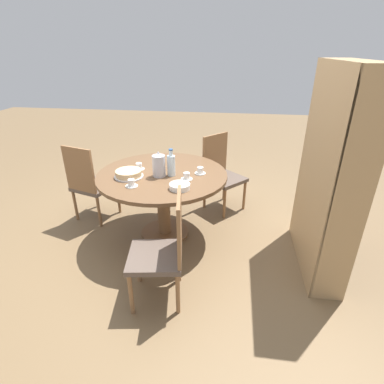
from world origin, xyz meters
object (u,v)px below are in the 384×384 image
object	(u,v)px
chair_c	(221,172)
bookshelf	(327,178)
cup_d	(131,184)
chair_b	(164,249)
coffee_pot	(159,165)
cup_c	(187,177)
cup_a	(139,167)
water_bottle	(171,165)
cup_b	(200,171)
chair_a	(90,183)
cake_main	(129,174)

from	to	relation	value
chair_c	bookshelf	bearing A→B (deg)	-94.22
chair_c	cup_d	bearing A→B (deg)	-173.43
chair_b	coffee_pot	world-z (taller)	coffee_pot
chair_b	chair_c	world-z (taller)	same
cup_c	cup_a	bearing A→B (deg)	-109.69
cup_a	cup_d	bearing A→B (deg)	7.68
water_bottle	bookshelf	bearing A→B (deg)	81.53
chair_c	cup_b	size ratio (longest dim) A/B	8.23
cup_a	cup_c	world-z (taller)	same
water_bottle	chair_a	bearing A→B (deg)	-103.58
chair_b	bookshelf	xyz separation A→B (m)	(-0.67, 1.31, 0.39)
cup_a	cup_b	bearing A→B (deg)	87.51
chair_b	cup_a	world-z (taller)	chair_b
chair_c	water_bottle	distance (m)	0.98
cup_c	coffee_pot	bearing A→B (deg)	-99.63
coffee_pot	water_bottle	size ratio (longest dim) A/B	0.92
chair_b	coffee_pot	bearing A→B (deg)	-173.91
chair_b	coffee_pot	size ratio (longest dim) A/B	3.69
cup_a	cup_b	distance (m)	0.65
cup_c	cup_d	bearing A→B (deg)	-64.25
water_bottle	cake_main	world-z (taller)	water_bottle
cup_c	cup_d	size ratio (longest dim) A/B	1.00
water_bottle	chair_b	bearing A→B (deg)	6.96
water_bottle	coffee_pot	bearing A→B (deg)	-74.02
cup_b	bookshelf	bearing A→B (deg)	75.53
coffee_pot	cake_main	xyz separation A→B (m)	(0.07, -0.29, -0.08)
chair_c	cup_b	bearing A→B (deg)	-153.09
chair_a	chair_c	world-z (taller)	same
coffee_pot	cup_a	distance (m)	0.30
coffee_pot	cake_main	bearing A→B (deg)	-77.08
chair_b	cake_main	xyz separation A→B (m)	(-0.78, -0.52, 0.29)
coffee_pot	cup_b	distance (m)	0.42
water_bottle	cup_c	world-z (taller)	water_bottle
cup_d	cup_a	bearing A→B (deg)	-172.32
water_bottle	cup_b	size ratio (longest dim) A/B	2.41
chair_c	cake_main	size ratio (longest dim) A/B	3.28
cake_main	coffee_pot	bearing A→B (deg)	102.92
cup_b	coffee_pot	bearing A→B (deg)	-73.81
chair_c	coffee_pot	size ratio (longest dim) A/B	3.69
cake_main	cup_d	world-z (taller)	same
chair_a	cup_b	world-z (taller)	chair_a
chair_b	bookshelf	world-z (taller)	bookshelf
cup_b	cup_c	world-z (taller)	same
coffee_pot	cup_b	world-z (taller)	coffee_pot
bookshelf	cup_c	world-z (taller)	bookshelf
bookshelf	cup_d	xyz separation A→B (m)	(0.10, -1.73, -0.11)
cup_b	chair_b	bearing A→B (deg)	-10.28
cup_b	cup_c	xyz separation A→B (m)	(0.16, -0.11, 0.00)
chair_a	cup_b	size ratio (longest dim) A/B	8.23
water_bottle	cup_c	distance (m)	0.20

